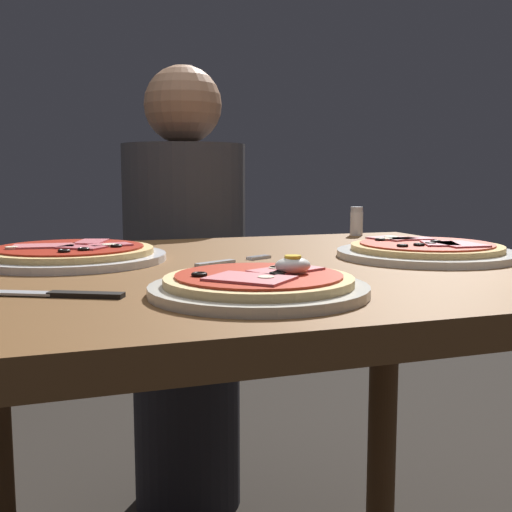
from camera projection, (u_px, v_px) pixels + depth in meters
dining_table at (265, 343)px, 1.04m from camera, size 1.00×0.86×0.76m
pizza_foreground at (260, 285)px, 0.76m from camera, size 0.26×0.26×0.05m
pizza_across_left at (70, 254)px, 1.05m from camera, size 0.31×0.31×0.03m
pizza_across_right at (426, 250)px, 1.10m from camera, size 0.31×0.31×0.03m
fork at (229, 261)px, 1.03m from camera, size 0.15×0.08×0.00m
knife at (55, 294)px, 0.75m from camera, size 0.18×0.11×0.01m
salt_shaker at (357, 221)px, 1.50m from camera, size 0.03×0.03×0.07m
diner_person at (186, 303)px, 1.71m from camera, size 0.32×0.32×1.18m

